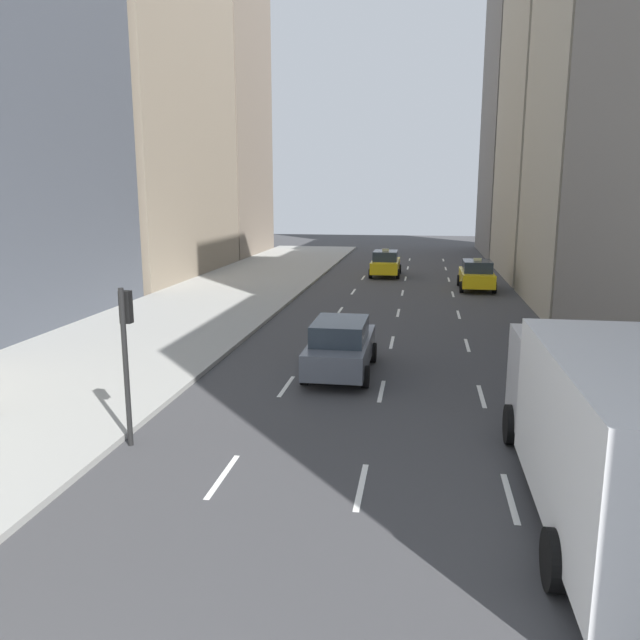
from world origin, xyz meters
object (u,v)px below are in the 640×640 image
at_px(taxi_second, 386,263).
at_px(traffic_light_pole, 126,341).
at_px(sedan_black_near, 341,346).
at_px(taxi_lead, 477,275).
at_px(box_truck, 606,427).

xyz_separation_m(taxi_second, traffic_light_pole, (-3.95, -29.79, 1.53)).
height_order(sedan_black_near, traffic_light_pole, traffic_light_pole).
bearing_deg(taxi_lead, taxi_second, 137.33).
height_order(sedan_black_near, box_truck, box_truck).
xyz_separation_m(sedan_black_near, traffic_light_pole, (-3.95, -6.34, 1.52)).
relative_size(taxi_second, sedan_black_near, 0.96).
xyz_separation_m(taxi_lead, taxi_second, (-5.60, 5.16, 0.00)).
relative_size(box_truck, traffic_light_pole, 2.33).
bearing_deg(taxi_lead, traffic_light_pole, -111.19).
height_order(taxi_lead, traffic_light_pole, traffic_light_pole).
bearing_deg(box_truck, sedan_black_near, 124.44).
xyz_separation_m(sedan_black_near, box_truck, (5.60, -8.17, 0.82)).
xyz_separation_m(taxi_second, sedan_black_near, (0.00, -23.45, 0.01)).
xyz_separation_m(taxi_second, box_truck, (5.60, -31.62, 0.83)).
height_order(taxi_lead, box_truck, box_truck).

